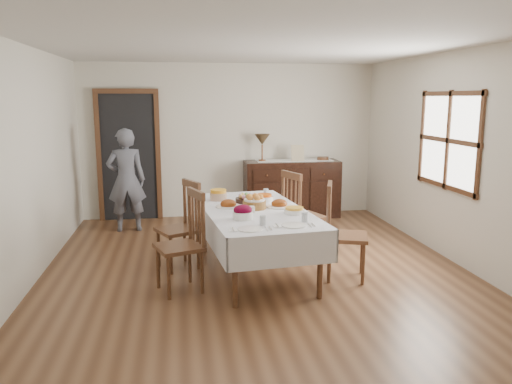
{
  "coord_description": "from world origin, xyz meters",
  "views": [
    {
      "loc": [
        -0.87,
        -5.53,
        2.03
      ],
      "look_at": [
        0.0,
        0.1,
        0.95
      ],
      "focal_mm": 35.0,
      "sensor_mm": 36.0,
      "label": 1
    }
  ],
  "objects": [
    {
      "name": "ground",
      "position": [
        0.0,
        0.0,
        0.0
      ],
      "size": [
        6.0,
        6.0,
        0.0
      ],
      "primitive_type": "plane",
      "color": "brown"
    },
    {
      "name": "room_shell",
      "position": [
        -0.15,
        0.42,
        1.64
      ],
      "size": [
        5.02,
        6.02,
        2.65
      ],
      "color": "silver",
      "rests_on": "ground"
    },
    {
      "name": "dining_table",
      "position": [
        -0.03,
        0.04,
        0.67
      ],
      "size": [
        1.36,
        2.32,
        0.76
      ],
      "rotation": [
        0.0,
        0.0,
        0.11
      ],
      "color": "silver",
      "rests_on": "ground"
    },
    {
      "name": "chair_left_near",
      "position": [
        -0.85,
        -0.4,
        0.55
      ],
      "size": [
        0.57,
        0.57,
        1.08
      ],
      "rotation": [
        0.0,
        0.0,
        -1.24
      ],
      "color": "#52311D",
      "rests_on": "ground"
    },
    {
      "name": "chair_left_far",
      "position": [
        -0.87,
        0.35,
        0.53
      ],
      "size": [
        0.58,
        0.58,
        1.05
      ],
      "rotation": [
        0.0,
        0.0,
        -1.12
      ],
      "color": "#52311D",
      "rests_on": "ground"
    },
    {
      "name": "chair_right_near",
      "position": [
        0.92,
        -0.31,
        0.55
      ],
      "size": [
        0.58,
        0.58,
        1.1
      ],
      "rotation": [
        0.0,
        0.0,
        1.25
      ],
      "color": "#52311D",
      "rests_on": "ground"
    },
    {
      "name": "chair_right_far",
      "position": [
        0.67,
        0.64,
        0.56
      ],
      "size": [
        0.59,
        0.59,
        1.1
      ],
      "rotation": [
        0.0,
        0.0,
        1.93
      ],
      "color": "#52311D",
      "rests_on": "ground"
    },
    {
      "name": "sideboard",
      "position": [
        1.03,
        2.72,
        0.49
      ],
      "size": [
        1.62,
        0.58,
        0.97
      ],
      "color": "black",
      "rests_on": "ground"
    },
    {
      "name": "person",
      "position": [
        -1.68,
        2.19,
        0.85
      ],
      "size": [
        0.55,
        0.38,
        1.69
      ],
      "primitive_type": "imported",
      "rotation": [
        0.0,
        0.0,
        3.23
      ],
      "color": "#565864",
      "rests_on": "ground"
    },
    {
      "name": "bread_basket",
      "position": [
        -0.02,
        0.07,
        0.83
      ],
      "size": [
        0.27,
        0.27,
        0.17
      ],
      "color": "brown",
      "rests_on": "dining_table"
    },
    {
      "name": "egg_basket",
      "position": [
        -0.07,
        0.44,
        0.8
      ],
      "size": [
        0.27,
        0.27,
        0.11
      ],
      "color": "black",
      "rests_on": "dining_table"
    },
    {
      "name": "ham_platter_a",
      "position": [
        -0.32,
        0.2,
        0.79
      ],
      "size": [
        0.3,
        0.3,
        0.11
      ],
      "color": "white",
      "rests_on": "dining_table"
    },
    {
      "name": "ham_platter_b",
      "position": [
        0.28,
        0.11,
        0.79
      ],
      "size": [
        0.32,
        0.32,
        0.11
      ],
      "color": "white",
      "rests_on": "dining_table"
    },
    {
      "name": "beet_bowl",
      "position": [
        -0.22,
        -0.41,
        0.83
      ],
      "size": [
        0.22,
        0.22,
        0.15
      ],
      "color": "white",
      "rests_on": "dining_table"
    },
    {
      "name": "carrot_bowl",
      "position": [
        0.16,
        0.46,
        0.8
      ],
      "size": [
        0.22,
        0.22,
        0.09
      ],
      "color": "white",
      "rests_on": "dining_table"
    },
    {
      "name": "pineapple_bowl",
      "position": [
        -0.4,
        0.63,
        0.82
      ],
      "size": [
        0.22,
        0.22,
        0.13
      ],
      "color": "tan",
      "rests_on": "dining_table"
    },
    {
      "name": "casserole_dish",
      "position": [
        0.38,
        -0.24,
        0.79
      ],
      "size": [
        0.23,
        0.23,
        0.07
      ],
      "color": "white",
      "rests_on": "dining_table"
    },
    {
      "name": "butter_dish",
      "position": [
        -0.12,
        -0.12,
        0.79
      ],
      "size": [
        0.15,
        0.1,
        0.07
      ],
      "color": "white",
      "rests_on": "dining_table"
    },
    {
      "name": "setting_left",
      "position": [
        -0.16,
        -0.8,
        0.78
      ],
      "size": [
        0.43,
        0.31,
        0.1
      ],
      "color": "white",
      "rests_on": "dining_table"
    },
    {
      "name": "setting_right",
      "position": [
        0.3,
        -0.73,
        0.78
      ],
      "size": [
        0.43,
        0.31,
        0.1
      ],
      "color": "white",
      "rests_on": "dining_table"
    },
    {
      "name": "glass_far_a",
      "position": [
        -0.34,
        0.72,
        0.81
      ],
      "size": [
        0.06,
        0.06,
        0.1
      ],
      "color": "silver",
      "rests_on": "dining_table"
    },
    {
      "name": "glass_far_b",
      "position": [
        0.24,
        0.77,
        0.81
      ],
      "size": [
        0.07,
        0.07,
        0.1
      ],
      "color": "silver",
      "rests_on": "dining_table"
    },
    {
      "name": "runner",
      "position": [
        1.07,
        2.76,
        0.97
      ],
      "size": [
        1.3,
        0.35,
        0.01
      ],
      "color": "white",
      "rests_on": "sideboard"
    },
    {
      "name": "table_lamp",
      "position": [
        0.51,
        2.74,
        1.32
      ],
      "size": [
        0.26,
        0.26,
        0.46
      ],
      "color": "brown",
      "rests_on": "sideboard"
    },
    {
      "name": "picture_frame",
      "position": [
        1.1,
        2.63,
        1.11
      ],
      "size": [
        0.22,
        0.08,
        0.28
      ],
      "color": "tan",
      "rests_on": "sideboard"
    },
    {
      "name": "deco_bowl",
      "position": [
        1.57,
        2.72,
        1.0
      ],
      "size": [
        0.2,
        0.2,
        0.06
      ],
      "color": "#52311D",
      "rests_on": "sideboard"
    }
  ]
}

